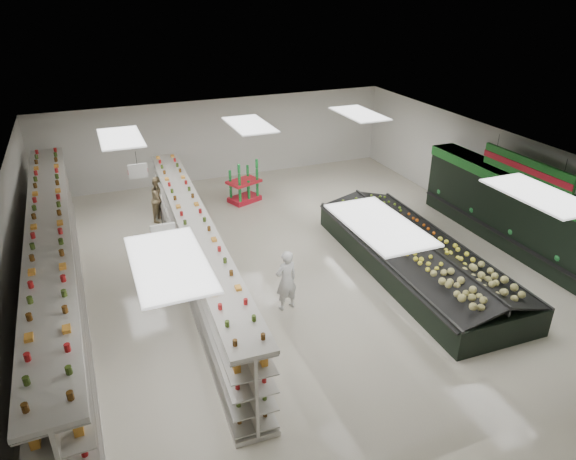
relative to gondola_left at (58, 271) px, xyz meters
name	(u,v)px	position (x,y,z in m)	size (l,w,h in m)	color
floor	(297,268)	(6.11, -0.43, -1.03)	(16.00, 16.00, 0.00)	beige
ceiling	(298,160)	(6.11, -0.43, 2.17)	(14.00, 16.00, 0.02)	white
wall_back	(220,139)	(6.11, 7.57, 0.57)	(14.00, 0.02, 3.20)	silver
wall_front	(519,439)	(6.11, -8.43, 0.57)	(14.00, 0.02, 3.20)	silver
wall_left	(10,266)	(-0.89, -0.43, 0.57)	(0.02, 16.00, 3.20)	silver
wall_right	(502,182)	(13.11, -0.43, 0.57)	(0.02, 16.00, 3.20)	silver
produce_wall_case	(524,213)	(12.64, -1.93, 0.21)	(0.93, 8.00, 2.20)	black
aisle_sign_near	(163,233)	(2.31, -2.43, 1.72)	(0.52, 0.06, 0.75)	white
aisle_sign_far	(138,171)	(2.31, 1.57, 1.72)	(0.52, 0.06, 0.75)	white
hortifruti_banner	(526,168)	(12.36, -1.93, 1.62)	(0.12, 3.20, 0.95)	#1D6E23
gondola_left	(58,271)	(0.00, 0.00, 0.00)	(1.24, 12.93, 2.24)	silver
gondola_center	(196,255)	(3.34, -0.19, -0.14)	(1.27, 11.19, 1.94)	silver
produce_island	(415,255)	(9.11, -1.74, -0.53)	(2.85, 7.36, 1.09)	black
soda_endcap	(244,183)	(6.21, 4.79, -0.33)	(1.33, 1.12, 1.44)	red
shopper_main	(286,280)	(5.11, -2.12, -0.23)	(0.58, 0.38, 1.60)	silver
shopper_background	(160,199)	(3.12, 4.30, -0.26)	(0.75, 0.46, 1.54)	#98875D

